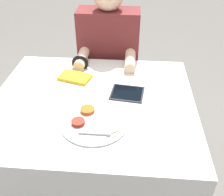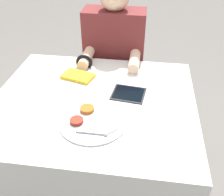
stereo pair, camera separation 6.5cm
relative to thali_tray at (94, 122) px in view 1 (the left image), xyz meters
name	(u,v)px [view 1 (the left image)]	position (x,y,z in m)	size (l,w,h in m)	color
ground_plane	(97,186)	(-0.04, 0.19, -0.77)	(12.00, 12.00, 0.00)	#605B56
dining_table	(95,149)	(-0.04, 0.19, -0.39)	(1.11, 0.97, 0.76)	silver
thali_tray	(94,122)	(0.00, 0.00, 0.00)	(0.33, 0.33, 0.03)	#B7BABF
red_notebook	(75,77)	(-0.17, 0.40, 0.00)	(0.21, 0.16, 0.02)	silver
tablet_device	(127,93)	(0.15, 0.26, 0.00)	(0.20, 0.18, 0.01)	#28282D
person_diner	(109,72)	(0.00, 0.81, -0.18)	(0.43, 0.44, 1.25)	black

